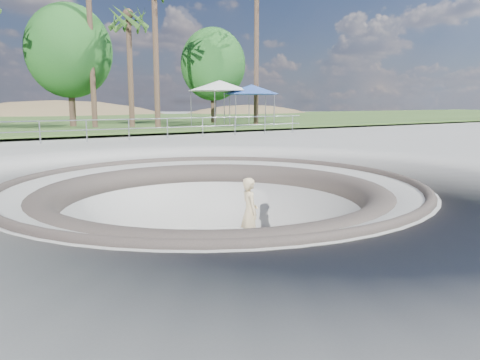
{
  "coord_description": "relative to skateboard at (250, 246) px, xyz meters",
  "views": [
    {
      "loc": [
        -5.47,
        -9.96,
        2.01
      ],
      "look_at": [
        1.2,
        0.67,
        -0.1
      ],
      "focal_mm": 35.0,
      "sensor_mm": 36.0,
      "label": 1
    }
  ],
  "objects": [
    {
      "name": "safety_railing",
      "position": [
        -1.2,
        11.83,
        2.52
      ],
      "size": [
        25.0,
        0.06,
        1.03
      ],
      "color": "gray",
      "rests_on": "ground"
    },
    {
      "name": "bushy_tree_mid",
      "position": [
        1.01,
        24.24,
        7.26
      ],
      "size": [
        5.88,
        5.34,
        8.48
      ],
      "color": "brown",
      "rests_on": "ground"
    },
    {
      "name": "distant_hills",
      "position": [
        2.58,
        57.0,
        -5.19
      ],
      "size": [
        103.2,
        45.0,
        28.6
      ],
      "color": "brown",
      "rests_on": "ground"
    },
    {
      "name": "skater",
      "position": [
        -0.0,
        0.0,
        0.94
      ],
      "size": [
        0.6,
        0.76,
        1.85
      ],
      "primitive_type": "imported",
      "rotation": [
        0.0,
        0.0,
        1.32
      ],
      "color": "beige",
      "rests_on": "skateboard"
    },
    {
      "name": "skateboard",
      "position": [
        0.0,
        0.0,
        0.0
      ],
      "size": [
        0.9,
        0.37,
        0.09
      ],
      "color": "olive",
      "rests_on": "ground"
    },
    {
      "name": "canopy_blue",
      "position": [
        12.33,
        18.58,
        4.69
      ],
      "size": [
        5.4,
        5.4,
        2.94
      ],
      "color": "gray",
      "rests_on": "ground"
    },
    {
      "name": "skate_bowl",
      "position": [
        -1.2,
        -0.17,
        -0.0
      ],
      "size": [
        14.0,
        14.0,
        4.1
      ],
      "color": "#9D9D98",
      "rests_on": "ground"
    },
    {
      "name": "palm_d",
      "position": [
        4.25,
        21.21,
        9.13
      ],
      "size": [
        2.6,
        2.6,
        8.37
      ],
      "color": "brown",
      "rests_on": "ground"
    },
    {
      "name": "canopy_white",
      "position": [
        10.48,
        19.95,
        4.96
      ],
      "size": [
        6.41,
        6.41,
        3.26
      ],
      "color": "gray",
      "rests_on": "ground"
    },
    {
      "name": "ground",
      "position": [
        -1.2,
        -0.17,
        1.83
      ],
      "size": [
        180.0,
        180.0,
        0.0
      ],
      "primitive_type": "plane",
      "color": "#9D9D98",
      "rests_on": "ground"
    },
    {
      "name": "bushy_tree_right",
      "position": [
        12.24,
        24.07,
        6.8
      ],
      "size": [
        5.37,
        4.88,
        7.74
      ],
      "color": "brown",
      "rests_on": "ground"
    },
    {
      "name": "grass_strip",
      "position": [
        -1.2,
        33.83,
        2.05
      ],
      "size": [
        180.0,
        36.0,
        0.12
      ],
      "color": "#3A5421",
      "rests_on": "ground"
    }
  ]
}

